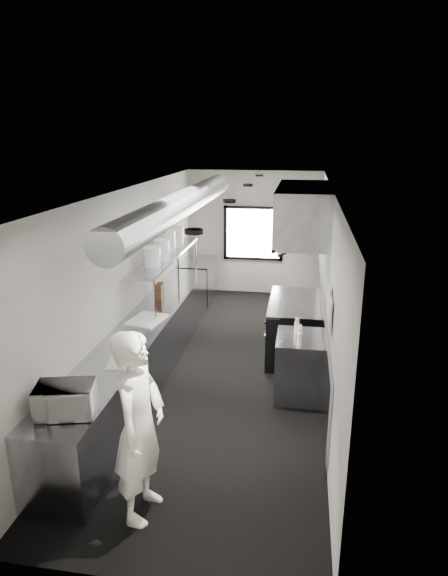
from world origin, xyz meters
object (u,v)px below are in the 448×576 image
at_px(squeeze_bottle_a, 300,339).
at_px(squeeze_bottle_d, 296,328).
at_px(pass_shelf, 167,256).
at_px(microwave, 65,400).
at_px(cutting_board, 147,320).
at_px(plate_stack_b, 162,250).
at_px(squeeze_bottle_c, 299,331).
at_px(far_work_table, 197,281).
at_px(deli_tub_b, 66,389).
at_px(range, 294,328).
at_px(line_cook, 139,426).
at_px(plate_stack_d, 177,237).
at_px(squeeze_bottle_b, 300,334).
at_px(exhaust_hood, 303,213).
at_px(bottle_station, 299,367).
at_px(small_plate, 133,345).
at_px(prep_counter, 145,350).
at_px(deli_tub_a, 59,394).
at_px(squeeze_bottle_e, 297,323).
at_px(plate_stack_a, 152,257).
at_px(knife_block, 160,291).
at_px(plate_stack_c, 168,241).

bearing_deg(squeeze_bottle_a, squeeze_bottle_d, 97.69).
distance_m(pass_shelf, microwave, 4.06).
bearing_deg(cutting_board, plate_stack_b, 92.25).
bearing_deg(squeeze_bottle_c, microwave, -134.09).
xyz_separation_m(far_work_table, deli_tub_b, (-0.16, -5.86, 0.50)).
relative_size(range, line_cook, 0.84).
bearing_deg(plate_stack_d, deli_tub_b, -91.72).
xyz_separation_m(pass_shelf, cutting_board, (0.06, -1.43, -0.62)).
bearing_deg(far_work_table, squeeze_bottle_b, -60.33).
distance_m(exhaust_hood, pass_shelf, 2.46).
relative_size(range, bottle_station, 1.78).
height_order(range, squeeze_bottle_a, squeeze_bottle_a).
xyz_separation_m(pass_shelf, plate_stack_b, (0.02, -0.37, 0.20)).
xyz_separation_m(squeeze_bottle_b, squeeze_bottle_c, (-0.00, 0.11, -0.00)).
bearing_deg(deli_tub_b, pass_shelf, 88.16).
xyz_separation_m(pass_shelf, plate_stack_d, (0.01, 0.66, 0.22)).
bearing_deg(small_plate, cutting_board, 96.10).
distance_m(prep_counter, deli_tub_a, 2.32).
bearing_deg(deli_tub_b, plate_stack_d, 88.28).
relative_size(squeeze_bottle_b, squeeze_bottle_c, 1.02).
height_order(exhaust_hood, prep_counter, exhaust_hood).
distance_m(pass_shelf, squeeze_bottle_c, 2.93).
bearing_deg(pass_shelf, microwave, -89.04).
bearing_deg(deli_tub_b, squeeze_bottle_b, 37.21).
bearing_deg(plate_stack_b, microwave, -89.27).
distance_m(range, cutting_board, 2.48).
distance_m(far_work_table, squeeze_bottle_e, 4.29).
distance_m(microwave, plate_stack_a, 3.32).
relative_size(deli_tub_a, cutting_board, 0.22).
relative_size(pass_shelf, range, 1.88).
bearing_deg(line_cook, squeeze_bottle_e, -22.11).
bearing_deg(deli_tub_b, squeeze_bottle_c, 38.80).
relative_size(small_plate, cutting_board, 0.28).
bearing_deg(plate_stack_a, plate_stack_d, 88.86).
bearing_deg(range, plate_stack_b, -178.27).
relative_size(cutting_board, plate_stack_a, 2.02).
bearing_deg(squeeze_bottle_a, small_plate, -170.91).
bearing_deg(squeeze_bottle_b, knife_block, 148.85).
height_order(squeeze_bottle_b, squeeze_bottle_e, squeeze_bottle_b).
bearing_deg(plate_stack_c, pass_shelf, -81.34).
bearing_deg(squeeze_bottle_c, deli_tub_b, -141.20).
height_order(deli_tub_b, cutting_board, deli_tub_b).
bearing_deg(exhaust_hood, cutting_board, -153.17).
height_order(knife_block, plate_stack_a, plate_stack_a).
xyz_separation_m(plate_stack_b, squeeze_bottle_d, (2.26, -1.22, -0.76)).
relative_size(plate_stack_b, plate_stack_d, 0.92).
bearing_deg(plate_stack_d, exhaust_hood, -22.97).
bearing_deg(pass_shelf, squeeze_bottle_c, -36.26).
bearing_deg(squeeze_bottle_a, microwave, -137.87).
bearing_deg(squeeze_bottle_d, deli_tub_b, -139.05).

